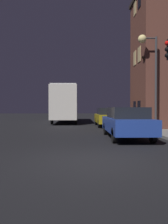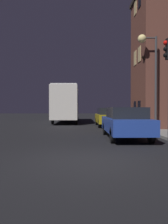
{
  "view_description": "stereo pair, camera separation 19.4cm",
  "coord_description": "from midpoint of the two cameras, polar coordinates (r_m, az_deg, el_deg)",
  "views": [
    {
      "loc": [
        -0.46,
        -6.31,
        1.52
      ],
      "look_at": [
        -0.02,
        9.81,
        1.26
      ],
      "focal_mm": 35.0,
      "sensor_mm": 36.0,
      "label": 1
    },
    {
      "loc": [
        -0.26,
        -6.32,
        1.52
      ],
      "look_at": [
        -0.02,
        9.81,
        1.26
      ],
      "focal_mm": 35.0,
      "sensor_mm": 36.0,
      "label": 2
    }
  ],
  "objects": [
    {
      "name": "car_near_lane",
      "position": [
        11.25,
        10.48,
        -2.58
      ],
      "size": [
        1.89,
        4.72,
        1.57
      ],
      "color": "navy",
      "rests_on": "ground"
    },
    {
      "name": "streetlamp",
      "position": [
        14.91,
        16.05,
        13.46
      ],
      "size": [
        1.24,
        0.53,
        6.09
      ],
      "color": "#38383A",
      "rests_on": "sidewalk"
    },
    {
      "name": "car_mid_lane",
      "position": [
        18.66,
        5.88,
        -1.23
      ],
      "size": [
        1.9,
        4.6,
        1.56
      ],
      "color": "olive",
      "rests_on": "ground"
    },
    {
      "name": "bus",
      "position": [
        24.18,
        -4.99,
        2.64
      ],
      "size": [
        2.5,
        9.84,
        3.78
      ],
      "color": "beige",
      "rests_on": "ground"
    },
    {
      "name": "ground_plane",
      "position": [
        6.5,
        1.72,
        -12.58
      ],
      "size": [
        120.0,
        120.0,
        0.0
      ],
      "primitive_type": "plane",
      "color": "black"
    },
    {
      "name": "brick_building",
      "position": [
        18.06,
        18.98,
        12.8
      ],
      "size": [
        3.8,
        4.53,
        10.19
      ],
      "color": "brown",
      "rests_on": "sidewalk"
    },
    {
      "name": "bare_tree",
      "position": [
        16.32,
        17.03,
        4.59
      ],
      "size": [
        1.9,
        1.9,
        5.05
      ],
      "color": "#473323",
      "rests_on": "sidewalk"
    }
  ]
}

